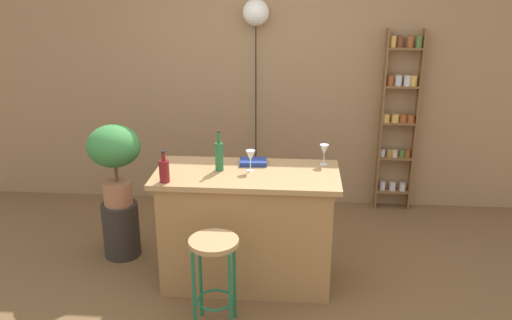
{
  "coord_description": "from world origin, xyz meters",
  "views": [
    {
      "loc": [
        0.37,
        -3.51,
        2.39
      ],
      "look_at": [
        0.05,
        0.55,
        0.94
      ],
      "focal_mm": 38.04,
      "sensor_mm": 36.0,
      "label": 1
    }
  ],
  "objects_px": {
    "plant_stool": "(121,229)",
    "cookbook": "(253,162)",
    "bottle_sauce_amber": "(164,170)",
    "bar_stool": "(214,263)",
    "bottle_olive_oil": "(219,156)",
    "wine_glass_center": "(251,156)",
    "potted_plant": "(114,154)",
    "spice_shelf": "(399,117)",
    "pendant_globe_light": "(256,14)",
    "wine_glass_left": "(324,150)"
  },
  "relations": [
    {
      "from": "bottle_olive_oil",
      "to": "cookbook",
      "type": "xyz_separation_m",
      "value": [
        0.25,
        0.16,
        -0.1
      ]
    },
    {
      "from": "pendant_globe_light",
      "to": "bar_stool",
      "type": "bearing_deg",
      "value": -92.87
    },
    {
      "from": "cookbook",
      "to": "pendant_globe_light",
      "type": "relative_size",
      "value": 0.1
    },
    {
      "from": "spice_shelf",
      "to": "pendant_globe_light",
      "type": "distance_m",
      "value": 1.74
    },
    {
      "from": "spice_shelf",
      "to": "wine_glass_center",
      "type": "xyz_separation_m",
      "value": [
        -1.35,
        -1.49,
        0.07
      ]
    },
    {
      "from": "potted_plant",
      "to": "bottle_sauce_amber",
      "type": "bearing_deg",
      "value": -44.96
    },
    {
      "from": "plant_stool",
      "to": "bottle_sauce_amber",
      "type": "bearing_deg",
      "value": -44.96
    },
    {
      "from": "potted_plant",
      "to": "spice_shelf",
      "type": "bearing_deg",
      "value": 25.59
    },
    {
      "from": "spice_shelf",
      "to": "bottle_sauce_amber",
      "type": "distance_m",
      "value": 2.63
    },
    {
      "from": "bar_stool",
      "to": "wine_glass_left",
      "type": "height_order",
      "value": "wine_glass_left"
    },
    {
      "from": "potted_plant",
      "to": "cookbook",
      "type": "bearing_deg",
      "value": -6.59
    },
    {
      "from": "bottle_sauce_amber",
      "to": "wine_glass_left",
      "type": "bearing_deg",
      "value": 21.63
    },
    {
      "from": "bottle_sauce_amber",
      "to": "wine_glass_center",
      "type": "height_order",
      "value": "bottle_sauce_amber"
    },
    {
      "from": "potted_plant",
      "to": "bottle_olive_oil",
      "type": "height_order",
      "value": "bottle_olive_oil"
    },
    {
      "from": "potted_plant",
      "to": "bottle_sauce_amber",
      "type": "height_order",
      "value": "potted_plant"
    },
    {
      "from": "bar_stool",
      "to": "plant_stool",
      "type": "distance_m",
      "value": 1.38
    },
    {
      "from": "bottle_sauce_amber",
      "to": "wine_glass_center",
      "type": "distance_m",
      "value": 0.66
    },
    {
      "from": "bar_stool",
      "to": "bottle_olive_oil",
      "type": "bearing_deg",
      "value": 94.28
    },
    {
      "from": "cookbook",
      "to": "bar_stool",
      "type": "bearing_deg",
      "value": -107.21
    },
    {
      "from": "spice_shelf",
      "to": "plant_stool",
      "type": "xyz_separation_m",
      "value": [
        -2.51,
        -1.2,
        -0.74
      ]
    },
    {
      "from": "plant_stool",
      "to": "bottle_olive_oil",
      "type": "distance_m",
      "value": 1.26
    },
    {
      "from": "bar_stool",
      "to": "wine_glass_left",
      "type": "distance_m",
      "value": 1.25
    },
    {
      "from": "wine_glass_left",
      "to": "pendant_globe_light",
      "type": "distance_m",
      "value": 1.73
    },
    {
      "from": "plant_stool",
      "to": "potted_plant",
      "type": "bearing_deg",
      "value": -90.0
    },
    {
      "from": "bar_stool",
      "to": "wine_glass_center",
      "type": "distance_m",
      "value": 0.88
    },
    {
      "from": "bar_stool",
      "to": "pendant_globe_light",
      "type": "xyz_separation_m",
      "value": [
        0.11,
        2.18,
        1.46
      ]
    },
    {
      "from": "bottle_olive_oil",
      "to": "wine_glass_left",
      "type": "bearing_deg",
      "value": 13.44
    },
    {
      "from": "plant_stool",
      "to": "cookbook",
      "type": "distance_m",
      "value": 1.37
    },
    {
      "from": "spice_shelf",
      "to": "pendant_globe_light",
      "type": "xyz_separation_m",
      "value": [
        -1.43,
        0.02,
        0.99
      ]
    },
    {
      "from": "bar_stool",
      "to": "potted_plant",
      "type": "xyz_separation_m",
      "value": [
        -0.97,
        0.95,
        0.43
      ]
    },
    {
      "from": "bar_stool",
      "to": "wine_glass_center",
      "type": "height_order",
      "value": "wine_glass_center"
    },
    {
      "from": "bar_stool",
      "to": "plant_stool",
      "type": "bearing_deg",
      "value": 135.46
    },
    {
      "from": "bottle_sauce_amber",
      "to": "cookbook",
      "type": "distance_m",
      "value": 0.74
    },
    {
      "from": "plant_stool",
      "to": "wine_glass_center",
      "type": "bearing_deg",
      "value": -13.89
    },
    {
      "from": "plant_stool",
      "to": "bottle_sauce_amber",
      "type": "distance_m",
      "value": 1.11
    },
    {
      "from": "bar_stool",
      "to": "bottle_olive_oil",
      "type": "distance_m",
      "value": 0.85
    },
    {
      "from": "spice_shelf",
      "to": "pendant_globe_light",
      "type": "height_order",
      "value": "pendant_globe_light"
    },
    {
      "from": "plant_stool",
      "to": "pendant_globe_light",
      "type": "distance_m",
      "value": 2.37
    },
    {
      "from": "pendant_globe_light",
      "to": "potted_plant",
      "type": "bearing_deg",
      "value": -131.37
    },
    {
      "from": "wine_glass_center",
      "to": "pendant_globe_light",
      "type": "distance_m",
      "value": 1.77
    },
    {
      "from": "bar_stool",
      "to": "plant_stool",
      "type": "height_order",
      "value": "bar_stool"
    },
    {
      "from": "cookbook",
      "to": "bottle_olive_oil",
      "type": "bearing_deg",
      "value": -151.27
    },
    {
      "from": "bottle_sauce_amber",
      "to": "pendant_globe_light",
      "type": "xyz_separation_m",
      "value": [
        0.52,
        1.78,
        0.95
      ]
    },
    {
      "from": "wine_glass_center",
      "to": "potted_plant",
      "type": "bearing_deg",
      "value": 166.11
    },
    {
      "from": "spice_shelf",
      "to": "pendant_globe_light",
      "type": "relative_size",
      "value": 0.87
    },
    {
      "from": "bottle_sauce_amber",
      "to": "cookbook",
      "type": "relative_size",
      "value": 1.13
    },
    {
      "from": "spice_shelf",
      "to": "cookbook",
      "type": "bearing_deg",
      "value": -135.19
    },
    {
      "from": "potted_plant",
      "to": "bar_stool",
      "type": "bearing_deg",
      "value": -44.54
    },
    {
      "from": "plant_stool",
      "to": "bottle_olive_oil",
      "type": "bearing_deg",
      "value": -17.57
    },
    {
      "from": "cookbook",
      "to": "wine_glass_center",
      "type": "bearing_deg",
      "value": -96.73
    }
  ]
}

